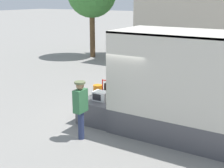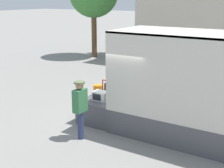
{
  "view_description": "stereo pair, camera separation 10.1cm",
  "coord_description": "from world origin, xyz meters",
  "px_view_note": "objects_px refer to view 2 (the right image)",
  "views": [
    {
      "loc": [
        4.82,
        -8.68,
        4.08
      ],
      "look_at": [
        -0.33,
        -0.2,
        1.32
      ],
      "focal_mm": 50.0,
      "sensor_mm": 36.0,
      "label": 1
    },
    {
      "loc": [
        4.91,
        -8.63,
        4.08
      ],
      "look_at": [
        -0.33,
        -0.2,
        1.32
      ],
      "focal_mm": 50.0,
      "sensor_mm": 36.0,
      "label": 2
    }
  ],
  "objects_px": {
    "microwave": "(101,96)",
    "worker_person": "(80,104)",
    "orange_bucket": "(98,90)",
    "portable_generator": "(114,88)"
  },
  "relations": [
    {
      "from": "portable_generator",
      "to": "worker_person",
      "type": "xyz_separation_m",
      "value": [
        0.28,
        -2.33,
        0.14
      ]
    },
    {
      "from": "microwave",
      "to": "worker_person",
      "type": "relative_size",
      "value": 0.28
    },
    {
      "from": "microwave",
      "to": "worker_person",
      "type": "distance_m",
      "value": 1.44
    },
    {
      "from": "portable_generator",
      "to": "orange_bucket",
      "type": "xyz_separation_m",
      "value": [
        -0.39,
        -0.45,
        -0.02
      ]
    },
    {
      "from": "microwave",
      "to": "orange_bucket",
      "type": "distance_m",
      "value": 0.65
    },
    {
      "from": "microwave",
      "to": "orange_bucket",
      "type": "bearing_deg",
      "value": 133.43
    },
    {
      "from": "portable_generator",
      "to": "worker_person",
      "type": "height_order",
      "value": "worker_person"
    },
    {
      "from": "microwave",
      "to": "orange_bucket",
      "type": "height_order",
      "value": "orange_bucket"
    },
    {
      "from": "orange_bucket",
      "to": "worker_person",
      "type": "bearing_deg",
      "value": -70.6
    },
    {
      "from": "portable_generator",
      "to": "worker_person",
      "type": "relative_size",
      "value": 0.38
    }
  ]
}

